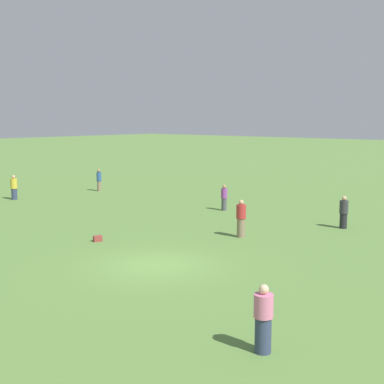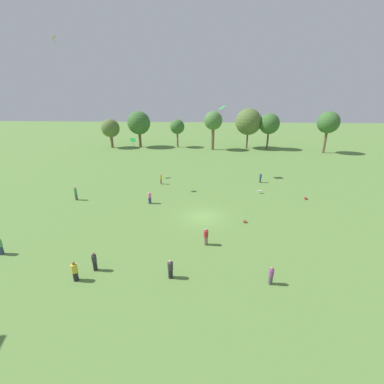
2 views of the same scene
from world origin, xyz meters
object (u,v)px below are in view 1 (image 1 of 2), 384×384
object	(u,v)px
person_1	(344,213)
person_4	(99,180)
person_0	(241,219)
person_9	(263,320)
picnic_bag_1	(98,239)
person_10	(224,198)
person_11	(14,188)

from	to	relation	value
person_1	person_4	bearing A→B (deg)	90.00
person_0	person_9	bearing A→B (deg)	167.12
person_9	picnic_bag_1	distance (m)	13.17
person_9	person_10	size ratio (longest dim) A/B	1.07
person_0	picnic_bag_1	distance (m)	6.75
person_0	person_4	bearing A→B (deg)	20.47
person_1	person_9	distance (m)	15.81
person_10	person_11	bearing A→B (deg)	-122.39
person_9	person_10	xyz separation A→B (m)	(12.79, -15.29, -0.04)
person_4	person_10	distance (m)	12.60
person_9	person_11	size ratio (longest dim) A/B	1.00
person_1	person_9	world-z (taller)	person_9
person_9	picnic_bag_1	size ratio (longest dim) A/B	3.74
person_0	person_11	world-z (taller)	person_0
person_0	person_1	world-z (taller)	person_0
picnic_bag_1	person_0	bearing A→B (deg)	-131.99
person_10	picnic_bag_1	world-z (taller)	person_10
person_9	person_4	bearing A→B (deg)	-72.57
person_4	person_9	xyz separation A→B (m)	(-25.37, 15.94, -0.03)
person_11	picnic_bag_1	size ratio (longest dim) A/B	3.74
person_10	picnic_bag_1	bearing A→B (deg)	-52.74
person_0	person_9	xyz separation A→B (m)	(-7.71, 9.92, -0.05)
picnic_bag_1	person_4	bearing A→B (deg)	-39.85
person_0	person_9	world-z (taller)	person_0
person_0	person_10	size ratio (longest dim) A/B	1.13
person_0	picnic_bag_1	world-z (taller)	person_0
person_1	person_9	bearing A→B (deg)	-159.29
person_0	person_1	bearing A→B (deg)	-79.39
person_4	person_10	bearing A→B (deg)	-115.88
person_1	person_10	size ratio (longest dim) A/B	1.06
person_0	person_11	distance (m)	18.75
picnic_bag_1	person_1	bearing A→B (deg)	-125.80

